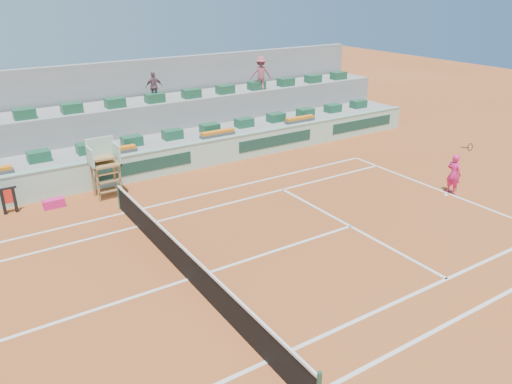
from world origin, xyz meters
The scene contains 16 objects.
ground centered at (0.00, 0.00, 0.00)m, with size 90.00×90.00×0.00m, color #94441C.
seating_tier_lower centered at (0.00, 10.70, 0.60)m, with size 36.00×4.00×1.20m, color gray.
seating_tier_upper centered at (0.00, 12.30, 1.30)m, with size 36.00×2.40×2.60m, color gray.
stadium_back_wall centered at (0.00, 13.90, 2.20)m, with size 36.00×0.40×4.40m, color gray.
player_bag centered at (-2.10, 7.46, 0.17)m, with size 0.79×0.35×0.35m, color #DF1D72.
spectator_mid centered at (4.09, 11.91, 3.33)m, with size 0.85×0.35×1.45m, color brown.
spectator_right centered at (10.14, 11.50, 3.50)m, with size 1.17×0.67×1.81m, color #924952.
court_lines centered at (0.00, 0.00, 0.01)m, with size 23.89×11.09×0.01m.
tennis_net centered at (0.00, 0.00, 0.53)m, with size 0.10×11.97×1.10m.
advertising_hoarding centered at (0.02, 8.50, 0.63)m, with size 36.00×0.34×1.26m.
umpire_chair centered at (0.00, 7.50, 1.54)m, with size 1.10×0.90×2.40m.
seat_row_lower centered at (0.00, 9.80, 1.42)m, with size 32.90×0.60×0.44m.
seat_row_upper centered at (0.00, 11.70, 2.82)m, with size 32.90×0.60×0.44m.
flower_planters centered at (-1.50, 9.00, 1.33)m, with size 26.80×0.36×0.28m.
towel_rack centered at (-3.59, 7.81, 0.60)m, with size 0.67×0.11×1.03m.
tennis_player centered at (12.03, 0.03, 0.85)m, with size 0.43×0.88×2.28m.
Camera 1 is at (-5.11, -11.57, 7.98)m, focal length 35.00 mm.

